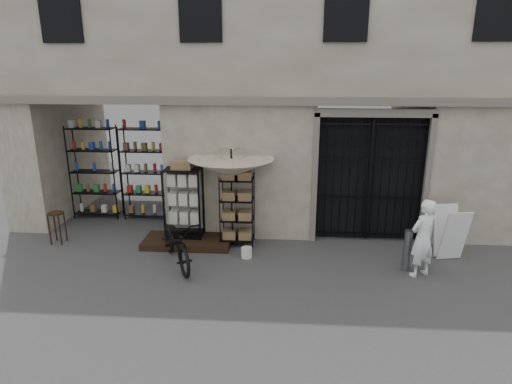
# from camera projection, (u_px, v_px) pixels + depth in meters

# --- Properties ---
(ground) EXTENTS (80.00, 80.00, 0.00)m
(ground) POSITION_uv_depth(u_px,v_px,m) (292.00, 280.00, 8.26)
(ground) COLOR black
(ground) RESTS_ON ground
(main_building) EXTENTS (14.00, 4.00, 9.00)m
(main_building) POSITION_uv_depth(u_px,v_px,m) (295.00, 44.00, 10.81)
(main_building) COLOR #ACA48E
(main_building) RESTS_ON ground
(shop_recess) EXTENTS (3.00, 1.70, 3.00)m
(shop_recess) POSITION_uv_depth(u_px,v_px,m) (114.00, 168.00, 10.81)
(shop_recess) COLOR black
(shop_recess) RESTS_ON ground
(shop_shelving) EXTENTS (2.70, 0.50, 2.50)m
(shop_shelving) POSITION_uv_depth(u_px,v_px,m) (120.00, 173.00, 11.36)
(shop_shelving) COLOR black
(shop_shelving) RESTS_ON ground
(iron_gate) EXTENTS (2.50, 0.21, 3.00)m
(iron_gate) POSITION_uv_depth(u_px,v_px,m) (368.00, 177.00, 9.90)
(iron_gate) COLOR black
(iron_gate) RESTS_ON ground
(step_platform) EXTENTS (2.00, 0.90, 0.15)m
(step_platform) POSITION_uv_depth(u_px,v_px,m) (188.00, 242.00, 9.88)
(step_platform) COLOR black
(step_platform) RESTS_ON ground
(display_cabinet) EXTENTS (0.89, 0.65, 1.74)m
(display_cabinet) POSITION_uv_depth(u_px,v_px,m) (184.00, 206.00, 9.83)
(display_cabinet) COLOR black
(display_cabinet) RESTS_ON step_platform
(wire_rack) EXTENTS (0.74, 0.54, 1.66)m
(wire_rack) POSITION_uv_depth(u_px,v_px,m) (237.00, 211.00, 9.70)
(wire_rack) COLOR black
(wire_rack) RESTS_ON ground
(market_umbrella) EXTENTS (2.12, 2.14, 2.69)m
(market_umbrella) POSITION_uv_depth(u_px,v_px,m) (231.00, 163.00, 9.37)
(market_umbrella) COLOR black
(market_umbrella) RESTS_ON ground
(white_bucket) EXTENTS (0.23, 0.23, 0.22)m
(white_bucket) POSITION_uv_depth(u_px,v_px,m) (247.00, 253.00, 9.22)
(white_bucket) COLOR beige
(white_bucket) RESTS_ON ground
(bicycle) EXTENTS (1.08, 1.21, 1.93)m
(bicycle) POSITION_uv_depth(u_px,v_px,m) (178.00, 264.00, 8.94)
(bicycle) COLOR black
(bicycle) RESTS_ON ground
(wooden_stool) EXTENTS (0.44, 0.44, 0.75)m
(wooden_stool) POSITION_uv_depth(u_px,v_px,m) (57.00, 227.00, 9.90)
(wooden_stool) COLOR black
(wooden_stool) RESTS_ON ground
(steel_bollard) EXTENTS (0.18, 0.18, 0.86)m
(steel_bollard) POSITION_uv_depth(u_px,v_px,m) (407.00, 250.00, 8.55)
(steel_bollard) COLOR slate
(steel_bollard) RESTS_ON ground
(shopkeeper) EXTENTS (1.28, 1.65, 0.38)m
(shopkeeper) POSITION_uv_depth(u_px,v_px,m) (418.00, 275.00, 8.46)
(shopkeeper) COLOR white
(shopkeeper) RESTS_ON ground
(easel_sign) EXTENTS (0.63, 0.70, 1.12)m
(easel_sign) POSITION_uv_depth(u_px,v_px,m) (450.00, 233.00, 9.05)
(easel_sign) COLOR silver
(easel_sign) RESTS_ON ground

